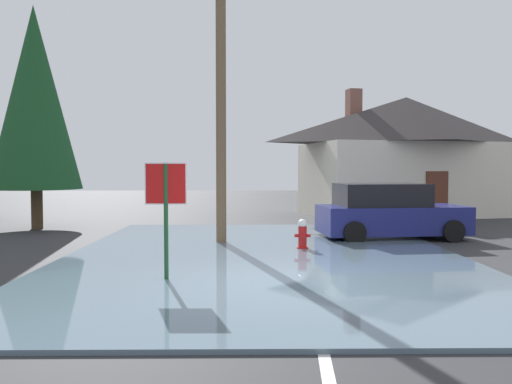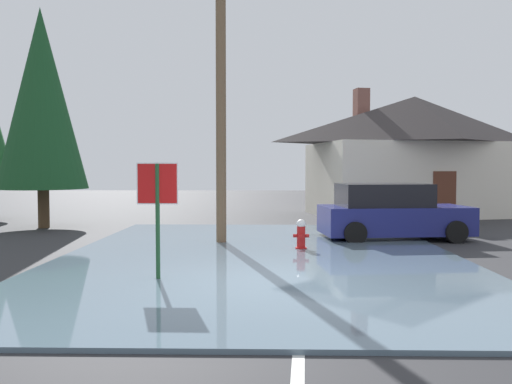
# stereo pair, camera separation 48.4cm
# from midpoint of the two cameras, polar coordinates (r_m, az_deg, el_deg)

# --- Properties ---
(ground_plane) EXTENTS (80.00, 80.00, 0.10)m
(ground_plane) POSITION_cam_midpoint_polar(r_m,az_deg,el_deg) (9.48, 1.10, -10.58)
(ground_plane) COLOR #2D2D30
(flood_puddle) EXTENTS (9.29, 12.91, 0.07)m
(flood_puddle) POSITION_cam_midpoint_polar(r_m,az_deg,el_deg) (12.38, -0.32, -7.05)
(flood_puddle) COLOR slate
(flood_puddle) RESTS_ON ground
(lane_stop_bar) EXTENTS (4.30, 0.43, 0.01)m
(lane_stop_bar) POSITION_cam_midpoint_polar(r_m,az_deg,el_deg) (7.25, -2.45, -14.30)
(lane_stop_bar) COLOR silver
(lane_stop_bar) RESTS_ON ground
(lane_center_stripe) EXTENTS (0.44, 3.94, 0.01)m
(lane_center_stripe) POSITION_cam_midpoint_polar(r_m,az_deg,el_deg) (5.44, 5.42, -20.22)
(lane_center_stripe) COLOR silver
(lane_center_stripe) RESTS_ON ground
(stop_sign_near) EXTENTS (0.77, 0.08, 2.22)m
(stop_sign_near) POSITION_cam_midpoint_polar(r_m,az_deg,el_deg) (9.64, -11.37, -0.56)
(stop_sign_near) COLOR #1E4C28
(stop_sign_near) RESTS_ON ground
(fire_hydrant) EXTENTS (0.41, 0.35, 0.82)m
(fire_hydrant) POSITION_cam_midpoint_polar(r_m,az_deg,el_deg) (13.27, 4.13, -4.80)
(fire_hydrant) COLOR red
(fire_hydrant) RESTS_ON ground
(utility_pole) EXTENTS (1.60, 0.28, 7.79)m
(utility_pole) POSITION_cam_midpoint_polar(r_m,az_deg,el_deg) (14.43, -4.88, 10.39)
(utility_pole) COLOR brown
(utility_pole) RESTS_ON ground
(house) EXTENTS (10.31, 7.32, 5.76)m
(house) POSITION_cam_midpoint_polar(r_m,az_deg,el_deg) (24.42, 15.68, 4.08)
(house) COLOR silver
(house) RESTS_ON ground
(parked_car) EXTENTS (4.47, 2.47, 1.66)m
(parked_car) POSITION_cam_midpoint_polar(r_m,az_deg,el_deg) (15.91, 13.64, -2.22)
(parked_car) COLOR navy
(parked_car) RESTS_ON ground
(pine_tree_tall_left) EXTENTS (3.10, 3.10, 7.76)m
(pine_tree_tall_left) POSITION_cam_midpoint_polar(r_m,az_deg,el_deg) (19.81, -23.93, 9.50)
(pine_tree_tall_left) COLOR #4C3823
(pine_tree_tall_left) RESTS_ON ground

